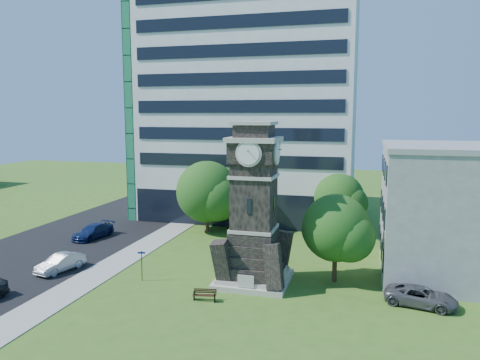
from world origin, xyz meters
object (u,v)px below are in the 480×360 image
(car_street_north, at_px, (93,231))
(car_street_mid, at_px, (60,263))
(street_sign, at_px, (142,262))
(clock_tower, at_px, (254,214))
(park_bench, at_px, (205,294))
(car_east_lot, at_px, (421,296))

(car_street_north, bearing_deg, car_street_mid, -61.49)
(car_street_north, bearing_deg, street_sign, -33.06)
(car_street_mid, bearing_deg, street_sign, 11.67)
(car_street_north, bearing_deg, clock_tower, -12.70)
(car_street_north, relative_size, street_sign, 2.08)
(clock_tower, xyz_separation_m, park_bench, (-2.41, -4.41, -4.84))
(car_street_mid, distance_m, street_sign, 7.51)
(car_street_mid, bearing_deg, park_bench, 2.54)
(park_bench, bearing_deg, street_sign, 147.14)
(car_street_mid, height_order, park_bench, car_street_mid)
(street_sign, bearing_deg, car_street_north, 121.22)
(clock_tower, relative_size, car_street_north, 2.48)
(clock_tower, height_order, park_bench, clock_tower)
(clock_tower, bearing_deg, car_east_lot, -7.12)
(clock_tower, height_order, car_east_lot, clock_tower)
(car_street_north, bearing_deg, car_east_lot, -6.90)
(car_street_mid, bearing_deg, clock_tower, 20.07)
(clock_tower, xyz_separation_m, street_sign, (-8.37, -2.01, -3.80))
(car_east_lot, distance_m, park_bench, 14.58)
(park_bench, bearing_deg, car_street_north, 132.22)
(clock_tower, distance_m, car_street_north, 21.21)
(car_east_lot, xyz_separation_m, street_sign, (-20.24, -0.52, 0.83))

